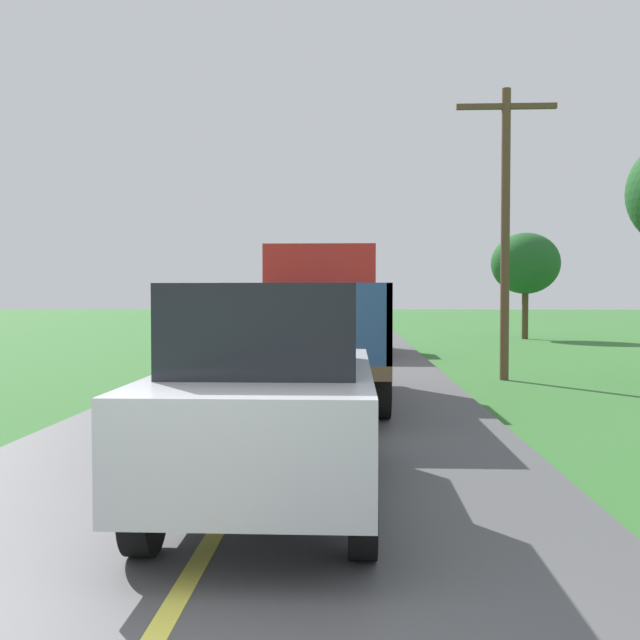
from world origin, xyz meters
The scene contains 5 objects.
banana_truck_near centered at (0.45, 10.22, 1.46)m, with size 2.38×5.82×2.80m.
banana_truck_far centered at (0.73, 21.16, 1.47)m, with size 2.38×5.81×2.80m.
utility_pole_roadside centered at (4.49, 13.53, 3.60)m, with size 2.23×0.20×6.56m.
roadside_tree_near_left centered at (8.70, 29.47, 3.34)m, with size 3.01×3.01×4.71m.
following_car centered at (0.35, 3.20, 1.07)m, with size 1.74×4.10×1.92m.
Camera 1 is at (1.05, -3.00, 1.90)m, focal length 40.60 mm.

